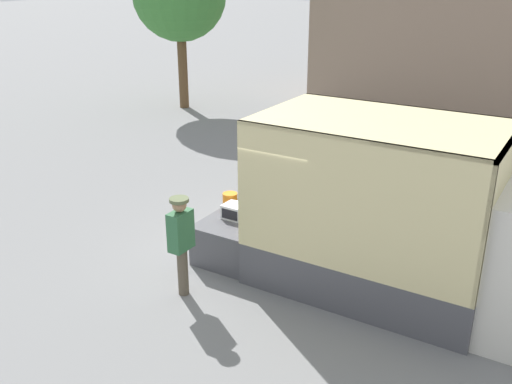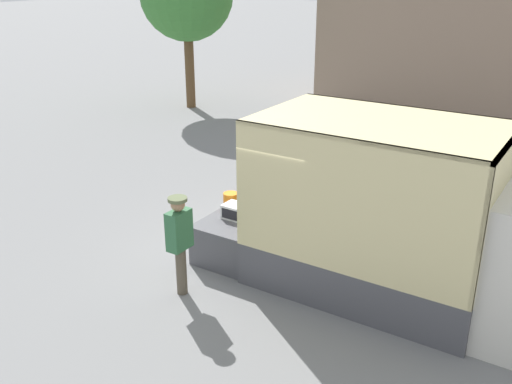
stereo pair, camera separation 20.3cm
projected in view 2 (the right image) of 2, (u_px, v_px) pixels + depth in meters
ground_plane at (273, 255)px, 11.02m from camera, size 160.00×160.00×0.00m
box_truck at (460, 257)px, 8.96m from camera, size 5.74×2.44×2.94m
tailgate_deck at (249, 230)px, 11.17m from camera, size 1.15×2.32×0.78m
microwave at (238, 212)px, 10.70m from camera, size 0.53×0.39×0.27m
portable_generator at (271, 194)px, 11.38m from camera, size 0.64×0.49×0.50m
orange_bucket at (231, 201)px, 11.12m from camera, size 0.29×0.29×0.33m
worker_person at (179, 236)px, 9.36m from camera, size 0.32×0.44×1.76m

